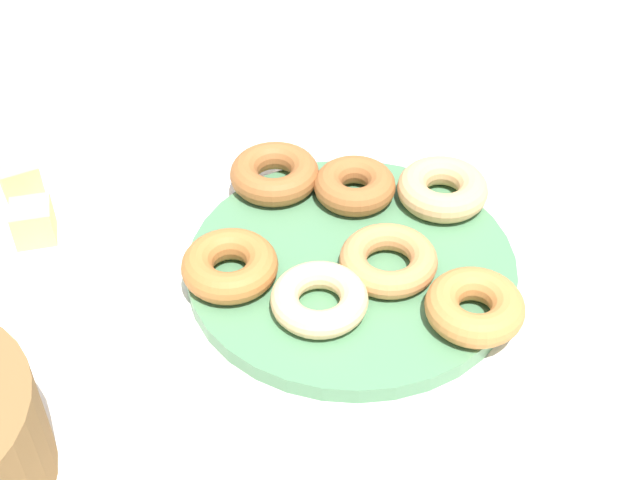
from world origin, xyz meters
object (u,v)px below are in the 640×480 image
(donut_plate, at_px, (351,266))
(melon_chunk_right, at_px, (20,178))
(donut_5, at_px, (475,307))
(fruit_bowl, at_px, (42,226))
(donut_3, at_px, (275,174))
(donut_0, at_px, (388,260))
(donut_2, at_px, (230,268))
(donut_6, at_px, (319,299))
(donut_1, at_px, (355,186))
(donut_4, at_px, (442,189))
(melon_chunk_left, at_px, (33,222))

(donut_plate, xyz_separation_m, melon_chunk_right, (0.14, 0.30, 0.04))
(donut_5, height_order, fruit_bowl, donut_5)
(donut_plate, height_order, donut_3, donut_3)
(donut_0, bearing_deg, fruit_bowl, 67.56)
(donut_plate, height_order, melon_chunk_right, melon_chunk_right)
(donut_5, bearing_deg, donut_2, 65.35)
(donut_plate, distance_m, donut_2, 0.12)
(donut_plate, relative_size, fruit_bowl, 1.56)
(donut_3, distance_m, donut_6, 0.18)
(donut_0, relative_size, donut_3, 0.99)
(donut_0, distance_m, melon_chunk_right, 0.37)
(donut_3, relative_size, donut_5, 1.05)
(donut_5, relative_size, donut_6, 1.01)
(fruit_bowl, bearing_deg, donut_plate, -110.84)
(donut_plate, distance_m, donut_1, 0.09)
(melon_chunk_right, bearing_deg, donut_plate, -115.52)
(donut_plate, bearing_deg, donut_4, -58.98)
(donut_3, height_order, donut_6, donut_3)
(fruit_bowl, xyz_separation_m, melon_chunk_right, (0.03, 0.01, 0.03))
(donut_2, height_order, donut_5, same)
(donut_0, xyz_separation_m, donut_1, (0.11, 0.00, 0.00))
(donut_4, height_order, donut_5, same)
(donut_1, bearing_deg, melon_chunk_right, 80.65)
(donut_6, distance_m, melon_chunk_right, 0.32)
(donut_2, xyz_separation_m, donut_5, (-0.09, -0.20, 0.00))
(fruit_bowl, relative_size, melon_chunk_left, 5.45)
(donut_2, height_order, melon_chunk_right, melon_chunk_right)
(donut_4, height_order, melon_chunk_right, melon_chunk_right)
(donut_1, bearing_deg, donut_3, 64.62)
(donut_0, height_order, donut_3, donut_3)
(donut_plate, height_order, melon_chunk_left, melon_chunk_left)
(donut_3, height_order, melon_chunk_left, melon_chunk_left)
(donut_1, bearing_deg, donut_2, 123.94)
(donut_5, bearing_deg, fruit_bowl, 61.22)
(fruit_bowl, height_order, melon_chunk_left, melon_chunk_left)
(donut_1, xyz_separation_m, melon_chunk_left, (-0.02, 0.31, 0.02))
(melon_chunk_right, bearing_deg, donut_4, -100.73)
(melon_chunk_left, bearing_deg, donut_3, -77.54)
(donut_plate, bearing_deg, donut_2, 91.79)
(melon_chunk_left, height_order, melon_chunk_right, same)
(donut_1, distance_m, donut_3, 0.08)
(donut_1, bearing_deg, melon_chunk_left, 92.92)
(donut_plate, relative_size, donut_6, 3.59)
(donut_0, height_order, melon_chunk_right, melon_chunk_right)
(donut_5, bearing_deg, donut_0, 37.47)
(donut_3, xyz_separation_m, melon_chunk_right, (0.02, 0.25, 0.02))
(donut_plate, height_order, donut_0, donut_0)
(donut_5, bearing_deg, donut_plate, 42.06)
(donut_1, height_order, donut_2, same)
(donut_1, distance_m, melon_chunk_left, 0.31)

